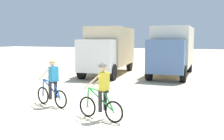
# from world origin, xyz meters

# --- Properties ---
(ground_plane) EXTENTS (120.00, 120.00, 0.00)m
(ground_plane) POSITION_xyz_m (0.00, 0.00, 0.00)
(ground_plane) COLOR beige
(box_truck_tan_camper) EXTENTS (3.21, 7.00, 3.35)m
(box_truck_tan_camper) POSITION_xyz_m (-3.37, 10.08, 1.87)
(box_truck_tan_camper) COLOR #CCB78E
(box_truck_tan_camper) RESTS_ON ground
(box_truck_cream_rv) EXTENTS (2.69, 6.85, 3.35)m
(box_truck_cream_rv) POSITION_xyz_m (0.94, 11.19, 1.87)
(box_truck_cream_rv) COLOR beige
(box_truck_cream_rv) RESTS_ON ground
(cyclist_cowboy_hat) EXTENTS (1.68, 0.64, 1.82)m
(cyclist_cowboy_hat) POSITION_xyz_m (-1.63, 0.93, 0.85)
(cyclist_cowboy_hat) COLOR black
(cyclist_cowboy_hat) RESTS_ON ground
(cyclist_near_camera) EXTENTS (1.71, 0.57, 1.82)m
(cyclist_near_camera) POSITION_xyz_m (0.80, 0.15, 0.85)
(cyclist_near_camera) COLOR black
(cyclist_near_camera) RESTS_ON ground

